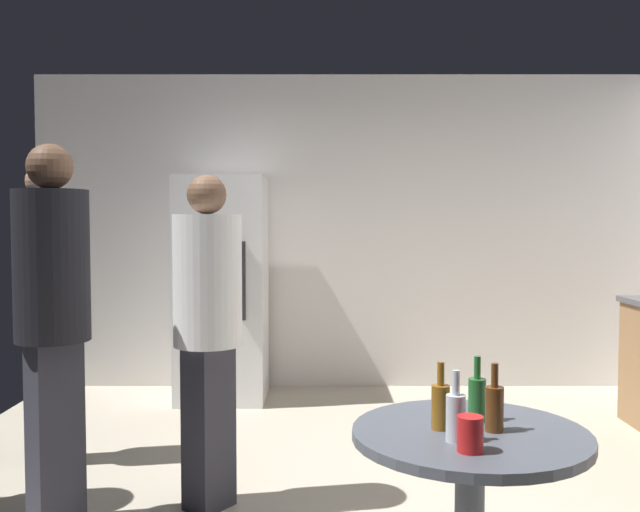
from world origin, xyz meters
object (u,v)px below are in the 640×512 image
refrigerator (225,288)px  plastic_cup_red (473,434)px  person_in_white_shirt (210,315)px  person_in_navy_shirt (49,288)px  foreground_table (472,461)px  beer_bottle_brown (497,407)px  beer_bottle_clear (458,416)px  beer_bottle_amber (443,405)px  person_in_black_shirt (55,304)px  beer_bottle_green (479,398)px

refrigerator → plastic_cup_red: bearing=-69.9°
person_in_white_shirt → person_in_navy_shirt: person_in_navy_shirt is taller
foreground_table → beer_bottle_brown: size_ratio=3.48×
beer_bottle_clear → plastic_cup_red: bearing=-75.3°
beer_bottle_amber → beer_bottle_clear: same height
refrigerator → beer_bottle_clear: refrigerator is taller
beer_bottle_clear → person_in_black_shirt: bearing=149.4°
foreground_table → beer_bottle_green: beer_bottle_green is taller
person_in_navy_shirt → person_in_black_shirt: (0.38, -0.87, 0.01)m
refrigerator → beer_bottle_amber: size_ratio=7.83×
beer_bottle_clear → person_in_navy_shirt: 2.79m
beer_bottle_brown → person_in_navy_shirt: (-2.21, 1.76, 0.23)m
beer_bottle_brown → plastic_cup_red: beer_bottle_brown is taller
beer_bottle_amber → person_in_white_shirt: (-0.97, 1.08, 0.16)m
beer_bottle_amber → beer_bottle_green: size_ratio=1.00×
refrigerator → beer_bottle_clear: (1.22, -3.32, -0.08)m
person_in_white_shirt → person_in_black_shirt: person_in_black_shirt is taller
refrigerator → person_in_navy_shirt: refrigerator is taller
beer_bottle_amber → plastic_cup_red: bearing=-77.3°
foreground_table → person_in_white_shirt: (-1.07, 1.09, 0.35)m
beer_bottle_clear → person_in_navy_shirt: (-2.06, 1.86, 0.23)m
beer_bottle_green → plastic_cup_red: (-0.10, -0.32, -0.03)m
person_in_white_shirt → person_in_black_shirt: 0.72m
beer_bottle_amber → person_in_black_shirt: 1.88m
beer_bottle_brown → plastic_cup_red: (-0.13, -0.20, -0.03)m
beer_bottle_brown → beer_bottle_green: 0.12m
refrigerator → beer_bottle_amber: 3.42m
beer_bottle_amber → beer_bottle_clear: (0.03, -0.13, 0.00)m
beer_bottle_brown → refrigerator: bearing=113.1°
beer_bottle_green → beer_bottle_brown: bearing=-75.7°
beer_bottle_amber → beer_bottle_clear: size_ratio=1.00×
beer_bottle_brown → person_in_white_shirt: person_in_white_shirt is taller
foreground_table → beer_bottle_green: 0.22m
plastic_cup_red → person_in_black_shirt: 2.04m
beer_bottle_amber → person_in_navy_shirt: (-2.03, 1.73, 0.23)m
beer_bottle_amber → person_in_white_shirt: person_in_white_shirt is taller
plastic_cup_red → person_in_white_shirt: size_ratio=0.07×
beer_bottle_amber → plastic_cup_red: 0.23m
beer_bottle_amber → person_in_white_shirt: 1.46m
person_in_black_shirt → beer_bottle_green: bearing=21.4°
refrigerator → beer_bottle_amber: bearing=-69.4°
beer_bottle_amber → beer_bottle_green: same height
person_in_black_shirt → person_in_white_shirt: bearing=62.2°
plastic_cup_red → person_in_navy_shirt: bearing=136.8°
beer_bottle_clear → beer_bottle_amber: bearing=101.3°
foreground_table → refrigerator: bearing=112.0°
foreground_table → beer_bottle_clear: beer_bottle_clear is taller
beer_bottle_brown → foreground_table: bearing=172.1°
refrigerator → person_in_white_shirt: (0.23, -2.12, 0.08)m
beer_bottle_amber → person_in_white_shirt: size_ratio=0.14×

